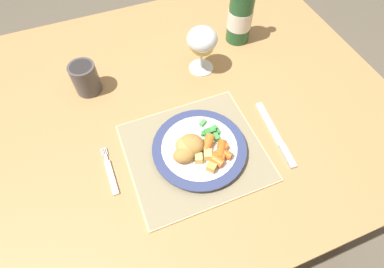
{
  "coord_description": "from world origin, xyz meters",
  "views": [
    {
      "loc": [
        -0.14,
        -0.51,
        1.39
      ],
      "look_at": [
        0.0,
        -0.14,
        0.78
      ],
      "focal_mm": 28.0,
      "sensor_mm": 36.0,
      "label": 1
    }
  ],
  "objects_px": {
    "table_knife": "(278,139)",
    "bottle": "(241,12)",
    "dining_table": "(174,123)",
    "wine_glass": "(202,41)",
    "dinner_plate": "(199,149)",
    "drinking_cup": "(85,78)",
    "fork": "(111,174)"
  },
  "relations": [
    {
      "from": "drinking_cup",
      "to": "dinner_plate",
      "type": "bearing_deg",
      "value": -55.49
    },
    {
      "from": "table_knife",
      "to": "dinner_plate",
      "type": "bearing_deg",
      "value": 168.56
    },
    {
      "from": "bottle",
      "to": "dining_table",
      "type": "bearing_deg",
      "value": -147.81
    },
    {
      "from": "dining_table",
      "to": "table_knife",
      "type": "distance_m",
      "value": 0.31
    },
    {
      "from": "fork",
      "to": "wine_glass",
      "type": "relative_size",
      "value": 0.95
    },
    {
      "from": "bottle",
      "to": "drinking_cup",
      "type": "xyz_separation_m",
      "value": [
        -0.49,
        -0.04,
        -0.05
      ]
    },
    {
      "from": "dining_table",
      "to": "dinner_plate",
      "type": "height_order",
      "value": "dinner_plate"
    },
    {
      "from": "wine_glass",
      "to": "fork",
      "type": "bearing_deg",
      "value": -143.51
    },
    {
      "from": "wine_glass",
      "to": "drinking_cup",
      "type": "bearing_deg",
      "value": 173.19
    },
    {
      "from": "dinner_plate",
      "to": "drinking_cup",
      "type": "xyz_separation_m",
      "value": [
        -0.21,
        0.31,
        0.03
      ]
    },
    {
      "from": "wine_glass",
      "to": "table_knife",
      "type": "bearing_deg",
      "value": -74.98
    },
    {
      "from": "dinner_plate",
      "to": "wine_glass",
      "type": "distance_m",
      "value": 0.31
    },
    {
      "from": "dining_table",
      "to": "dinner_plate",
      "type": "relative_size",
      "value": 5.34
    },
    {
      "from": "dinner_plate",
      "to": "bottle",
      "type": "distance_m",
      "value": 0.46
    },
    {
      "from": "dining_table",
      "to": "wine_glass",
      "type": "relative_size",
      "value": 8.74
    },
    {
      "from": "table_knife",
      "to": "bottle",
      "type": "bearing_deg",
      "value": 78.78
    },
    {
      "from": "table_knife",
      "to": "drinking_cup",
      "type": "height_order",
      "value": "drinking_cup"
    },
    {
      "from": "bottle",
      "to": "drinking_cup",
      "type": "height_order",
      "value": "bottle"
    },
    {
      "from": "dinner_plate",
      "to": "drinking_cup",
      "type": "distance_m",
      "value": 0.38
    },
    {
      "from": "fork",
      "to": "drinking_cup",
      "type": "height_order",
      "value": "drinking_cup"
    },
    {
      "from": "table_knife",
      "to": "wine_glass",
      "type": "xyz_separation_m",
      "value": [
        -0.08,
        0.31,
        0.1
      ]
    },
    {
      "from": "dining_table",
      "to": "dinner_plate",
      "type": "bearing_deg",
      "value": -86.21
    },
    {
      "from": "dinner_plate",
      "to": "wine_glass",
      "type": "relative_size",
      "value": 1.64
    },
    {
      "from": "table_knife",
      "to": "wine_glass",
      "type": "distance_m",
      "value": 0.34
    },
    {
      "from": "fork",
      "to": "drinking_cup",
      "type": "xyz_separation_m",
      "value": [
        0.01,
        0.29,
        0.04
      ]
    },
    {
      "from": "dining_table",
      "to": "drinking_cup",
      "type": "height_order",
      "value": "drinking_cup"
    },
    {
      "from": "bottle",
      "to": "fork",
      "type": "bearing_deg",
      "value": -146.31
    },
    {
      "from": "wine_glass",
      "to": "dinner_plate",
      "type": "bearing_deg",
      "value": -113.56
    },
    {
      "from": "drinking_cup",
      "to": "dining_table",
      "type": "bearing_deg",
      "value": -34.64
    },
    {
      "from": "drinking_cup",
      "to": "bottle",
      "type": "bearing_deg",
      "value": 5.07
    },
    {
      "from": "bottle",
      "to": "drinking_cup",
      "type": "bearing_deg",
      "value": -174.93
    },
    {
      "from": "dinner_plate",
      "to": "fork",
      "type": "bearing_deg",
      "value": 174.46
    }
  ]
}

